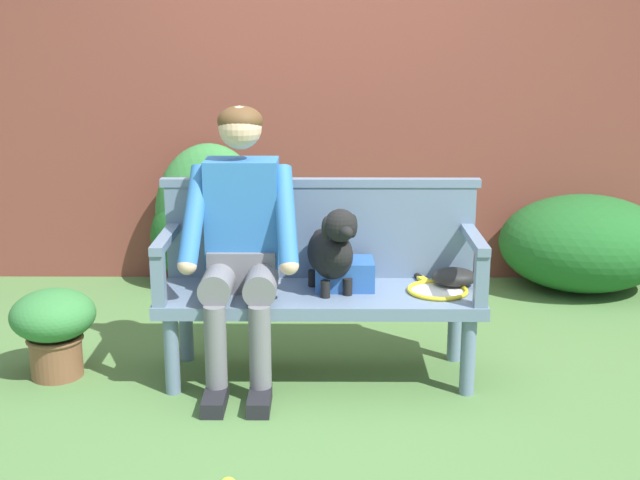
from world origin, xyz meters
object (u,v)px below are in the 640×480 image
tennis_racket (435,288)px  baseball_glove (454,277)px  person_seated (241,236)px  garden_bench (320,302)px  dog_on_bench (333,249)px  potted_plant (54,325)px  sports_bag (344,274)px

tennis_racket → baseball_glove: (0.10, 0.07, 0.04)m
person_seated → baseball_glove: person_seated is taller
garden_bench → baseball_glove: bearing=6.9°
tennis_racket → dog_on_bench: bearing=-175.4°
garden_bench → tennis_racket: (0.55, 0.01, 0.07)m
potted_plant → dog_on_bench: bearing=-0.8°
tennis_racket → potted_plant: bearing=-179.4°
person_seated → potted_plant: 1.02m
sports_bag → potted_plant: (-1.40, -0.06, -0.24)m
tennis_racket → potted_plant: tennis_racket is taller
sports_bag → person_seated: bearing=-172.7°
baseball_glove → dog_on_bench: bearing=-171.4°
person_seated → sports_bag: bearing=7.3°
baseball_glove → sports_bag: bearing=-178.4°
garden_bench → sports_bag: (0.12, 0.05, 0.13)m
sports_bag → potted_plant: size_ratio=0.64×
dog_on_bench → baseball_glove: size_ratio=1.93×
garden_bench → baseball_glove: (0.65, 0.08, 0.10)m
garden_bench → dog_on_bench: (0.06, -0.03, 0.27)m
sports_bag → potted_plant: sports_bag is taller
person_seated → potted_plant: person_seated is taller
tennis_racket → sports_bag: 0.44m
garden_bench → person_seated: (-0.37, -0.02, 0.33)m
baseball_glove → sports_bag: sports_bag is taller
tennis_racket → person_seated: bearing=-178.4°
sports_bag → tennis_racket: bearing=-4.9°
tennis_racket → baseball_glove: 0.13m
tennis_racket → baseball_glove: bearing=34.4°
dog_on_bench → tennis_racket: bearing=4.6°
dog_on_bench → sports_bag: (0.06, 0.08, -0.14)m
baseball_glove → potted_plant: baseball_glove is taller
dog_on_bench → sports_bag: 0.17m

